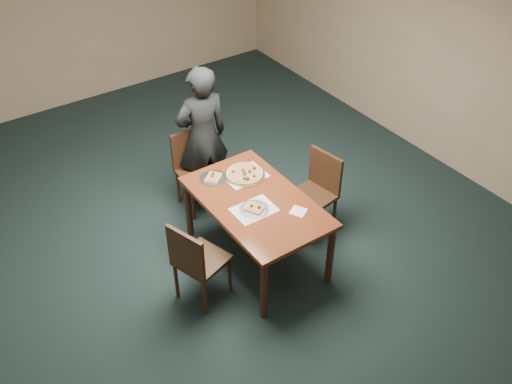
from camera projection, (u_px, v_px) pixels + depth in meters
ground at (238, 245)px, 6.08m from camera, size 8.00×8.00×0.00m
room_shell at (234, 101)px, 5.01m from camera, size 8.00×8.00×8.00m
dining_table at (256, 207)px, 5.55m from camera, size 0.90×1.50×0.75m
chair_far at (195, 165)px, 6.35m from camera, size 0.43×0.43×0.91m
chair_left at (196, 260)px, 5.18m from camera, size 0.53×0.53×0.91m
chair_right at (317, 188)px, 6.02m from camera, size 0.48×0.48×0.91m
diner at (202, 137)px, 6.23m from camera, size 0.64×0.45×1.66m
placemat_main at (245, 175)px, 5.81m from camera, size 0.42×0.32×0.00m
placemat_near at (254, 210)px, 5.38m from camera, size 0.40×0.30×0.00m
pizza_pan at (245, 174)px, 5.79m from camera, size 0.41×0.41×0.07m
slice_plate_near at (254, 209)px, 5.37m from camera, size 0.28×0.28×0.06m
slice_plate_far at (213, 178)px, 5.75m from camera, size 0.28×0.28×0.06m
napkin at (298, 211)px, 5.35m from camera, size 0.19×0.19×0.01m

